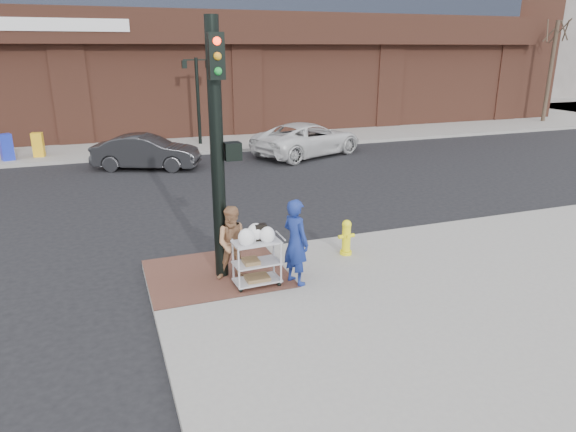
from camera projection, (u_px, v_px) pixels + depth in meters
name	position (u px, v px, depth m)	size (l,w,h in m)	color
ground	(257.00, 294.00, 10.05)	(220.00, 220.00, 0.00)	black
sidewalk_far	(289.00, 105.00, 42.65)	(65.00, 36.00, 0.15)	gray
brick_curb_ramp	(217.00, 273.00, 10.60)	(2.80, 2.40, 0.01)	brown
filler_block	(513.00, 4.00, 54.24)	(14.00, 20.00, 18.00)	slate
bare_tree_a	(559.00, 18.00, 30.68)	(1.80, 1.80, 7.20)	#382B21
lamp_post	(198.00, 92.00, 24.14)	(1.32, 0.22, 4.00)	black
traffic_signal_pole	(218.00, 145.00, 9.69)	(0.61, 0.51, 5.00)	black
woman_blue	(296.00, 242.00, 9.92)	(0.63, 0.41, 1.73)	navy
pedestrian_tan	(234.00, 243.00, 10.13)	(0.74, 0.58, 1.52)	#9E6E4A
sedan_dark	(146.00, 152.00, 20.20)	(1.43, 4.09, 1.35)	black
minivan_white	(308.00, 139.00, 22.75)	(2.41, 5.24, 1.46)	silver
utility_cart	(257.00, 259.00, 9.90)	(0.92, 0.54, 1.24)	#ADACB2
fire_hydrant	(346.00, 237.00, 11.47)	(0.38, 0.27, 0.81)	#FFF315
newsbox_yellow	(38.00, 145.00, 21.80)	(0.43, 0.39, 1.02)	yellow
newsbox_blue	(6.00, 147.00, 21.08)	(0.46, 0.41, 1.09)	#1D2FBE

